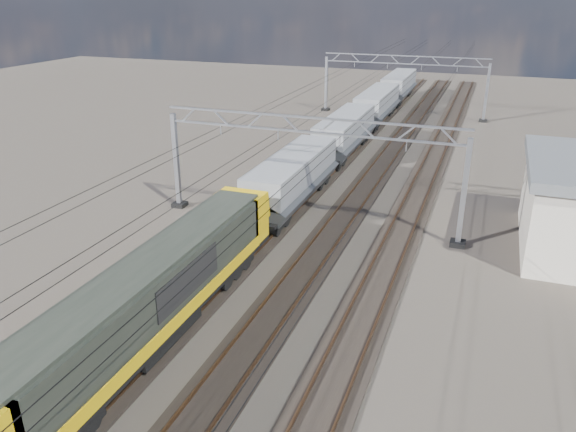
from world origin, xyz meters
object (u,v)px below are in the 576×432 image
(hopper_wagon_lead, at_px, (293,176))
(catenary_gantry_mid, at_px, (308,167))
(locomotive, at_px, (150,298))
(hopper_wagon_mid, at_px, (345,131))
(catenary_gantry_far, at_px, (403,83))
(hopper_wagon_third, at_px, (377,104))
(hopper_wagon_fourth, at_px, (399,85))

(hopper_wagon_lead, bearing_deg, catenary_gantry_mid, -53.92)
(locomotive, bearing_deg, catenary_gantry_mid, 82.38)
(catenary_gantry_mid, xyz_separation_m, hopper_wagon_mid, (-2.00, 16.94, -1.67))
(catenary_gantry_mid, distance_m, hopper_wagon_mid, 17.14)
(locomotive, xyz_separation_m, hopper_wagon_lead, (-0.00, 17.70, -0.09))
(locomotive, height_order, hopper_wagon_mid, locomotive)
(catenary_gantry_far, distance_m, hopper_wagon_mid, 19.23)
(locomotive, bearing_deg, hopper_wagon_mid, 90.00)
(hopper_wagon_lead, relative_size, hopper_wagon_third, 1.00)
(hopper_wagon_third, distance_m, hopper_wagon_fourth, 14.20)
(catenary_gantry_mid, xyz_separation_m, hopper_wagon_lead, (-2.00, 2.74, -1.67))
(hopper_wagon_mid, bearing_deg, catenary_gantry_mid, -83.27)
(hopper_wagon_lead, bearing_deg, locomotive, -90.00)
(catenary_gantry_far, distance_m, hopper_wagon_fourth, 9.70)
(catenary_gantry_mid, bearing_deg, hopper_wagon_mid, 96.73)
(locomotive, xyz_separation_m, hopper_wagon_mid, (-0.00, 31.90, -0.09))
(catenary_gantry_mid, xyz_separation_m, hopper_wagon_third, (-2.00, 31.14, -1.67))
(catenary_gantry_mid, bearing_deg, hopper_wagon_lead, 126.08)
(hopper_wagon_mid, relative_size, hopper_wagon_third, 1.00)
(catenary_gantry_mid, xyz_separation_m, hopper_wagon_fourth, (-2.00, 45.34, -1.67))
(catenary_gantry_mid, height_order, hopper_wagon_lead, catenary_gantry_mid)
(catenary_gantry_mid, height_order, catenary_gantry_far, same)
(catenary_gantry_far, xyz_separation_m, hopper_wagon_lead, (-2.00, -33.26, -1.67))
(hopper_wagon_third, height_order, hopper_wagon_fourth, same)
(hopper_wagon_lead, distance_m, hopper_wagon_third, 28.40)
(hopper_wagon_fourth, bearing_deg, locomotive, -90.00)
(catenary_gantry_far, relative_size, locomotive, 0.94)
(hopper_wagon_third, bearing_deg, catenary_gantry_mid, -86.33)
(hopper_wagon_mid, height_order, hopper_wagon_fourth, same)
(locomotive, distance_m, hopper_wagon_lead, 17.70)
(hopper_wagon_mid, relative_size, hopper_wagon_fourth, 1.00)
(catenary_gantry_mid, bearing_deg, hopper_wagon_third, 93.67)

